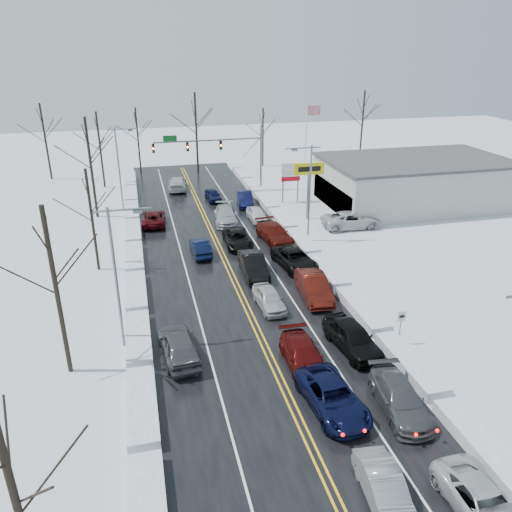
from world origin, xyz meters
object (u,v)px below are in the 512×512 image
object	(u,v)px
tires_plus_sign	(309,173)
oncoming_car_0	(201,254)
traffic_signal_mast	(220,148)
flagpole	(307,138)
dealership_building	(414,182)

from	to	relation	value
tires_plus_sign	oncoming_car_0	bearing A→B (deg)	-150.83
traffic_signal_mast	flagpole	xyz separation A→B (m)	(11.72, 2.01, 0.45)
flagpole	dealership_building	size ratio (longest dim) A/B	0.49
dealership_building	oncoming_car_0	world-z (taller)	dealership_building
dealership_building	oncoming_car_0	distance (m)	27.45
flagpole	oncoming_car_0	distance (m)	27.60
dealership_building	oncoming_car_0	bearing A→B (deg)	-160.98
traffic_signal_mast	dealership_building	distance (m)	23.01
tires_plus_sign	dealership_building	world-z (taller)	tires_plus_sign
tires_plus_sign	oncoming_car_0	world-z (taller)	tires_plus_sign
tires_plus_sign	flagpole	bearing A→B (deg)	71.56
dealership_building	tires_plus_sign	bearing A→B (deg)	-171.53
tires_plus_sign	traffic_signal_mast	bearing A→B (deg)	120.46
flagpole	dealership_building	bearing A→B (deg)	-53.73
tires_plus_sign	flagpole	size ratio (longest dim) A/B	0.60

